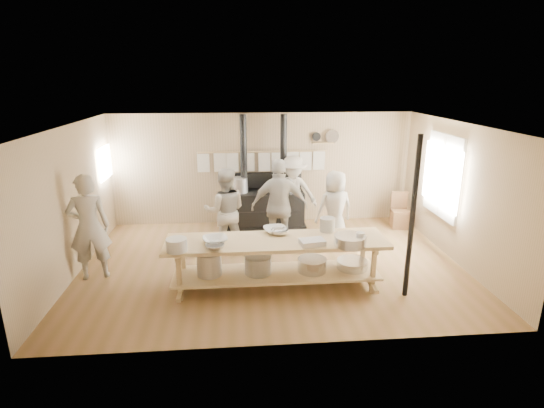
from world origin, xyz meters
name	(u,v)px	position (x,y,z in m)	size (l,w,h in m)	color
ground	(272,264)	(0.00, 0.00, 0.00)	(7.00, 7.00, 0.00)	brown
room_shell	(272,180)	(0.00, 0.00, 1.62)	(7.00, 7.00, 7.00)	tan
window_right	(443,176)	(3.47, 0.60, 1.50)	(0.09, 1.50, 1.65)	beige
left_opening	(105,163)	(-3.45, 2.00, 1.60)	(0.00, 0.90, 0.90)	white
stove	(264,205)	(-0.01, 2.12, 0.52)	(1.90, 0.75, 2.60)	black
towel_rail	(263,159)	(0.00, 2.40, 1.55)	(3.00, 0.04, 0.47)	tan
back_wall_shelf	(326,139)	(1.46, 2.43, 2.00)	(0.63, 0.14, 0.32)	tan
prep_table	(276,258)	(-0.01, -0.90, 0.52)	(3.60, 0.90, 0.85)	tan
support_post	(412,219)	(2.05, -1.35, 1.30)	(0.08, 0.08, 2.60)	black
cook_far_left	(89,227)	(-3.14, -0.27, 0.94)	(0.68, 0.45, 1.87)	#B9B1A4
cook_left	(225,211)	(-0.86, 0.66, 0.86)	(0.83, 0.65, 1.72)	#B9B1A4
cook_center	(335,209)	(1.36, 0.82, 0.80)	(0.78, 0.51, 1.59)	#B9B1A4
cook_right	(280,207)	(0.21, 0.59, 0.95)	(1.11, 0.46, 1.90)	#B9B1A4
cook_by_window	(293,193)	(0.65, 1.95, 0.85)	(1.10, 0.63, 1.70)	#B9B1A4
chair	(400,217)	(3.15, 1.79, 0.24)	(0.42, 0.42, 0.82)	#523520
bowl_white_a	(215,240)	(-0.99, -0.95, 0.90)	(0.40, 0.40, 0.10)	silver
bowl_steel_a	(215,247)	(-0.98, -1.23, 0.90)	(0.29, 0.29, 0.09)	silver
bowl_white_b	(275,230)	(0.01, -0.57, 0.90)	(0.38, 0.38, 0.09)	silver
bowl_steel_b	(280,232)	(0.08, -0.67, 0.90)	(0.30, 0.30, 0.09)	silver
roasting_pan	(312,242)	(0.54, -1.16, 0.89)	(0.38, 0.26, 0.09)	#B2B2B7
mixing_bowl_large	(350,240)	(1.13, -1.23, 0.93)	(0.51, 0.51, 0.16)	silver
bucket_galv	(327,224)	(0.91, -0.57, 0.97)	(0.26, 0.26, 0.24)	gray
deep_bowl_enamel	(177,245)	(-1.55, -1.23, 0.95)	(0.32, 0.32, 0.20)	silver
pitcher	(360,239)	(1.29, -1.23, 0.95)	(0.13, 0.13, 0.21)	silver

